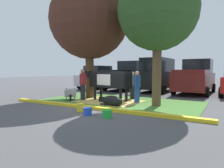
{
  "coord_description": "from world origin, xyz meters",
  "views": [
    {
      "loc": [
        4.87,
        -7.1,
        1.61
      ],
      "look_at": [
        -0.47,
        2.04,
        0.9
      ],
      "focal_mm": 32.43,
      "sensor_mm": 36.0,
      "label": 1
    }
  ],
  "objects": [
    {
      "name": "bucket_green",
      "position": [
        1.3,
        -1.33,
        0.15
      ],
      "size": [
        0.34,
        0.34,
        0.28
      ],
      "color": "green",
      "rests_on": "ground"
    },
    {
      "name": "grass_island",
      "position": [
        -0.06,
        1.99,
        0.01
      ],
      "size": [
        8.14,
        4.34,
        0.02
      ],
      "primitive_type": "cube",
      "color": "#477A33",
      "rests_on": "ground"
    },
    {
      "name": "person_visitor_near",
      "position": [
        0.17,
        3.22,
        0.82
      ],
      "size": [
        0.52,
        0.34,
        1.54
      ],
      "color": "black",
      "rests_on": "ground"
    },
    {
      "name": "person_visitor_far",
      "position": [
        0.98,
        1.97,
        0.84
      ],
      "size": [
        0.34,
        0.53,
        1.58
      ],
      "color": "#23478C",
      "rests_on": "ground"
    },
    {
      "name": "curb_yellow",
      "position": [
        -0.06,
        -0.32,
        0.06
      ],
      "size": [
        9.34,
        0.24,
        0.12
      ],
      "primitive_type": "cube",
      "color": "yellow",
      "rests_on": "ground"
    },
    {
      "name": "shade_tree_left",
      "position": [
        -2.15,
        2.35,
        4.48
      ],
      "size": [
        4.49,
        4.49,
        6.75
      ],
      "color": "#4C3823",
      "rests_on": "ground"
    },
    {
      "name": "pickup_truck_black",
      "position": [
        -2.64,
        8.24,
        1.11
      ],
      "size": [
        2.37,
        5.47,
        2.42
      ],
      "color": "black",
      "rests_on": "ground"
    },
    {
      "name": "suv_black",
      "position": [
        0.12,
        7.89,
        1.27
      ],
      "size": [
        2.25,
        4.67,
        2.52
      ],
      "color": "black",
      "rests_on": "ground"
    },
    {
      "name": "pickup_truck_maroon",
      "position": [
        2.78,
        8.11,
        1.11
      ],
      "size": [
        2.37,
        5.47,
        2.42
      ],
      "color": "maroon",
      "rests_on": "ground"
    },
    {
      "name": "person_handler",
      "position": [
        -1.92,
        1.42,
        0.91
      ],
      "size": [
        0.34,
        0.48,
        1.68
      ],
      "color": "black",
      "rests_on": "ground"
    },
    {
      "name": "cow_holstein",
      "position": [
        -0.63,
        1.95,
        1.12
      ],
      "size": [
        3.12,
        1.04,
        1.58
      ],
      "color": "black",
      "rests_on": "ground"
    },
    {
      "name": "shade_tree_right",
      "position": [
        2.02,
        1.76,
        4.23
      ],
      "size": [
        3.56,
        3.56,
        6.03
      ],
      "color": "brown",
      "rests_on": "ground"
    },
    {
      "name": "ground_plane",
      "position": [
        0.0,
        0.0,
        0.0
      ],
      "size": [
        80.0,
        80.0,
        0.0
      ],
      "primitive_type": "plane",
      "color": "#4C4C4F"
    },
    {
      "name": "hay_bedding",
      "position": [
        -0.47,
        1.74,
        0.03
      ],
      "size": [
        3.36,
        2.62,
        0.04
      ],
      "primitive_type": "cube",
      "rotation": [
        0.0,
        0.0,
        -0.07
      ],
      "color": "tan",
      "rests_on": "ground"
    },
    {
      "name": "sedan_silver",
      "position": [
        -5.3,
        7.86,
        0.98
      ],
      "size": [
        2.15,
        4.46,
        2.02
      ],
      "color": "silver",
      "rests_on": "ground"
    },
    {
      "name": "bucket_yellow",
      "position": [
        -0.12,
        -1.0,
        0.17
      ],
      "size": [
        0.31,
        0.31,
        0.32
      ],
      "color": "yellow",
      "rests_on": "ground"
    },
    {
      "name": "wheelbarrow",
      "position": [
        -2.57,
        1.17,
        0.39
      ],
      "size": [
        1.31,
        1.38,
        0.63
      ],
      "color": "gray",
      "rests_on": "ground"
    },
    {
      "name": "bucket_blue",
      "position": [
        0.48,
        -1.33,
        0.14
      ],
      "size": [
        0.34,
        0.34,
        0.27
      ],
      "color": "blue",
      "rests_on": "ground"
    },
    {
      "name": "calf_lying",
      "position": [
        0.3,
        0.68,
        0.24
      ],
      "size": [
        1.33,
        0.66,
        0.48
      ],
      "color": "black",
      "rests_on": "ground"
    }
  ]
}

